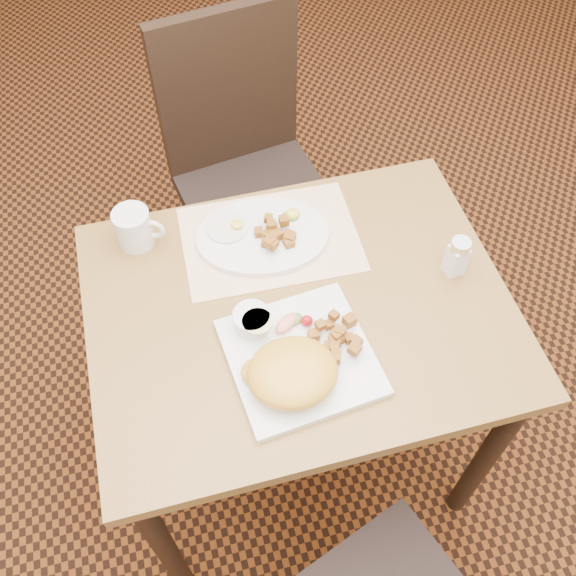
# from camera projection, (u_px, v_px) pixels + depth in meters

# --- Properties ---
(ground) EXTENTS (8.00, 8.00, 0.00)m
(ground) POSITION_uv_depth(u_px,v_px,m) (296.00, 441.00, 1.98)
(ground) COLOR black
(ground) RESTS_ON ground
(table) EXTENTS (0.90, 0.70, 0.75)m
(table) POSITION_uv_depth(u_px,v_px,m) (299.00, 332.00, 1.46)
(table) COLOR olive
(table) RESTS_ON ground
(chair_far) EXTENTS (0.48, 0.49, 0.97)m
(chair_far) POSITION_uv_depth(u_px,v_px,m) (246.00, 162.00, 1.93)
(chair_far) COLOR black
(chair_far) RESTS_ON ground
(placemat) EXTENTS (0.41, 0.29, 0.00)m
(placemat) POSITION_uv_depth(u_px,v_px,m) (270.00, 239.00, 1.48)
(placemat) COLOR white
(placemat) RESTS_ON table
(plate_square) EXTENTS (0.31, 0.31, 0.02)m
(plate_square) POSITION_uv_depth(u_px,v_px,m) (300.00, 357.00, 1.29)
(plate_square) COLOR silver
(plate_square) RESTS_ON table
(plate_oval) EXTENTS (0.33, 0.27, 0.02)m
(plate_oval) POSITION_uv_depth(u_px,v_px,m) (263.00, 236.00, 1.47)
(plate_oval) COLOR silver
(plate_oval) RESTS_ON placemat
(hollandaise_mound) EXTENTS (0.18, 0.16, 0.07)m
(hollandaise_mound) POSITION_uv_depth(u_px,v_px,m) (292.00, 373.00, 1.22)
(hollandaise_mound) COLOR gold
(hollandaise_mound) RESTS_ON plate_square
(ramekin) EXTENTS (0.08, 0.09, 0.04)m
(ramekin) POSITION_uv_depth(u_px,v_px,m) (252.00, 320.00, 1.30)
(ramekin) COLOR silver
(ramekin) RESTS_ON plate_square
(garnish_sq) EXTENTS (0.09, 0.06, 0.03)m
(garnish_sq) POSITION_uv_depth(u_px,v_px,m) (293.00, 322.00, 1.32)
(garnish_sq) COLOR #387223
(garnish_sq) RESTS_ON plate_square
(fried_egg) EXTENTS (0.10, 0.10, 0.02)m
(fried_egg) POSITION_uv_depth(u_px,v_px,m) (228.00, 226.00, 1.47)
(fried_egg) COLOR white
(fried_egg) RESTS_ON plate_oval
(garnish_ov) EXTENTS (0.05, 0.04, 0.02)m
(garnish_ov) POSITION_uv_depth(u_px,v_px,m) (292.00, 214.00, 1.48)
(garnish_ov) COLOR #387223
(garnish_ov) RESTS_ON plate_oval
(salt_shaker) EXTENTS (0.05, 0.05, 0.10)m
(salt_shaker) POSITION_uv_depth(u_px,v_px,m) (457.00, 256.00, 1.38)
(salt_shaker) COLOR white
(salt_shaker) RESTS_ON table
(coffee_mug) EXTENTS (0.11, 0.08, 0.09)m
(coffee_mug) POSITION_uv_depth(u_px,v_px,m) (135.00, 228.00, 1.43)
(coffee_mug) COLOR silver
(coffee_mug) RESTS_ON table
(home_fries_sq) EXTENTS (0.11, 0.12, 0.04)m
(home_fries_sq) POSITION_uv_depth(u_px,v_px,m) (337.00, 338.00, 1.29)
(home_fries_sq) COLOR #995B18
(home_fries_sq) RESTS_ON plate_square
(home_fries_ov) EXTENTS (0.09, 0.10, 0.04)m
(home_fries_ov) POSITION_uv_depth(u_px,v_px,m) (276.00, 234.00, 1.44)
(home_fries_ov) COLOR #995B18
(home_fries_ov) RESTS_ON plate_oval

